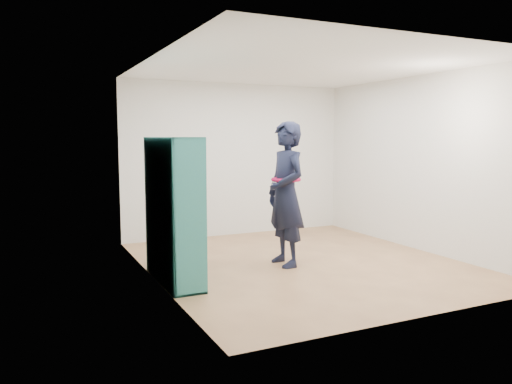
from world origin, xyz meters
name	(u,v)px	position (x,y,z in m)	size (l,w,h in m)	color
floor	(303,263)	(0.00, 0.00, 0.00)	(4.50, 4.50, 0.00)	#8E6240
ceiling	(305,67)	(0.00, 0.00, 2.60)	(4.50, 4.50, 0.00)	white
wall_left	(154,171)	(-2.00, 0.00, 1.30)	(0.02, 4.50, 2.60)	silver
wall_right	(419,163)	(2.00, 0.00, 1.30)	(0.02, 4.50, 2.60)	silver
wall_back	(237,160)	(0.00, 2.25, 1.30)	(4.00, 0.02, 2.60)	silver
wall_front	(430,180)	(0.00, -2.25, 1.30)	(4.00, 0.02, 2.60)	silver
bookshelf	(171,212)	(-1.83, -0.10, 0.83)	(0.37, 1.27, 1.69)	teal
person	(286,194)	(-0.26, 0.01, 0.95)	(0.47, 0.70, 1.90)	black
smartphone	(274,184)	(-0.39, 0.09, 1.07)	(0.04, 0.11, 0.15)	silver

